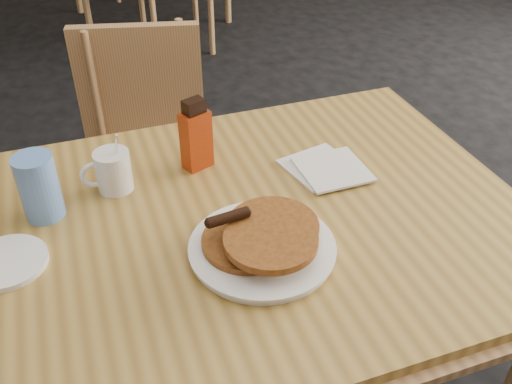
{
  "coord_description": "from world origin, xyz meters",
  "views": [
    {
      "loc": [
        -0.31,
        -0.82,
        1.5
      ],
      "look_at": [
        0.02,
        0.03,
        0.82
      ],
      "focal_mm": 40.0,
      "sensor_mm": 36.0,
      "label": 1
    }
  ],
  "objects_px": {
    "syrup_bottle": "(196,137)",
    "main_table": "(218,238)",
    "pancake_plate": "(262,243)",
    "blue_tumbler": "(39,187)",
    "coffee_mug": "(112,170)",
    "chair_main_far": "(152,142)"
  },
  "relations": [
    {
      "from": "chair_main_far",
      "to": "blue_tumbler",
      "type": "xyz_separation_m",
      "value": [
        -0.33,
        -0.57,
        0.29
      ]
    },
    {
      "from": "syrup_bottle",
      "to": "main_table",
      "type": "bearing_deg",
      "value": -116.32
    },
    {
      "from": "main_table",
      "to": "pancake_plate",
      "type": "bearing_deg",
      "value": -64.72
    },
    {
      "from": "main_table",
      "to": "blue_tumbler",
      "type": "bearing_deg",
      "value": 154.27
    },
    {
      "from": "coffee_mug",
      "to": "blue_tumbler",
      "type": "bearing_deg",
      "value": -150.2
    },
    {
      "from": "main_table",
      "to": "blue_tumbler",
      "type": "distance_m",
      "value": 0.38
    },
    {
      "from": "pancake_plate",
      "to": "syrup_bottle",
      "type": "xyz_separation_m",
      "value": [
        -0.03,
        0.33,
        0.06
      ]
    },
    {
      "from": "coffee_mug",
      "to": "syrup_bottle",
      "type": "relative_size",
      "value": 0.85
    },
    {
      "from": "pancake_plate",
      "to": "coffee_mug",
      "type": "xyz_separation_m",
      "value": [
        -0.23,
        0.31,
        0.02
      ]
    },
    {
      "from": "chair_main_far",
      "to": "pancake_plate",
      "type": "relative_size",
      "value": 3.12
    },
    {
      "from": "chair_main_far",
      "to": "syrup_bottle",
      "type": "xyz_separation_m",
      "value": [
        0.02,
        -0.51,
        0.3
      ]
    },
    {
      "from": "main_table",
      "to": "blue_tumbler",
      "type": "xyz_separation_m",
      "value": [
        -0.32,
        0.16,
        0.11
      ]
    },
    {
      "from": "pancake_plate",
      "to": "coffee_mug",
      "type": "distance_m",
      "value": 0.39
    },
    {
      "from": "chair_main_far",
      "to": "pancake_plate",
      "type": "distance_m",
      "value": 0.88
    },
    {
      "from": "syrup_bottle",
      "to": "pancake_plate",
      "type": "bearing_deg",
      "value": -104.76
    },
    {
      "from": "syrup_bottle",
      "to": "blue_tumbler",
      "type": "xyz_separation_m",
      "value": [
        -0.35,
        -0.06,
        -0.01
      ]
    },
    {
      "from": "syrup_bottle",
      "to": "blue_tumbler",
      "type": "distance_m",
      "value": 0.35
    },
    {
      "from": "blue_tumbler",
      "to": "syrup_bottle",
      "type": "bearing_deg",
      "value": 10.11
    },
    {
      "from": "coffee_mug",
      "to": "syrup_bottle",
      "type": "distance_m",
      "value": 0.2
    },
    {
      "from": "main_table",
      "to": "coffee_mug",
      "type": "relative_size",
      "value": 9.42
    },
    {
      "from": "coffee_mug",
      "to": "blue_tumbler",
      "type": "height_order",
      "value": "coffee_mug"
    },
    {
      "from": "pancake_plate",
      "to": "blue_tumbler",
      "type": "height_order",
      "value": "blue_tumbler"
    }
  ]
}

